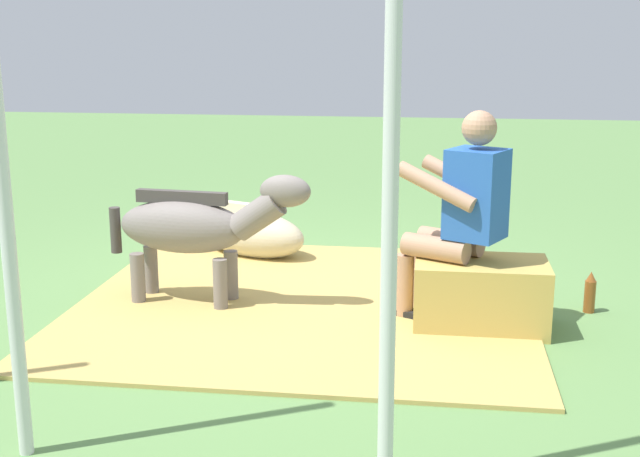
{
  "coord_description": "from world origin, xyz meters",
  "views": [
    {
      "loc": [
        -0.95,
        5.11,
        1.72
      ],
      "look_at": [
        -0.27,
        0.24,
        0.55
      ],
      "focal_mm": 46.74,
      "sensor_mm": 36.0,
      "label": 1
    }
  ],
  "objects_px": {
    "hay_bale": "(481,294)",
    "tent_pole_mid": "(2,168)",
    "person_seated": "(458,211)",
    "pony_lying": "(243,232)",
    "soda_bottle": "(590,293)",
    "pony_standing": "(196,227)",
    "tent_pole_left": "(391,182)"
  },
  "relations": [
    {
      "from": "person_seated",
      "to": "pony_standing",
      "type": "height_order",
      "value": "person_seated"
    },
    {
      "from": "person_seated",
      "to": "tent_pole_mid",
      "type": "bearing_deg",
      "value": 45.96
    },
    {
      "from": "hay_bale",
      "to": "pony_lying",
      "type": "xyz_separation_m",
      "value": [
        1.76,
        -1.39,
        -0.01
      ]
    },
    {
      "from": "pony_lying",
      "to": "soda_bottle",
      "type": "height_order",
      "value": "pony_lying"
    },
    {
      "from": "hay_bale",
      "to": "tent_pole_mid",
      "type": "xyz_separation_m",
      "value": [
        1.95,
        1.81,
        1.0
      ]
    },
    {
      "from": "person_seated",
      "to": "tent_pole_left",
      "type": "relative_size",
      "value": 0.53
    },
    {
      "from": "pony_standing",
      "to": "tent_pole_mid",
      "type": "xyz_separation_m",
      "value": [
        0.17,
        1.99,
        0.69
      ]
    },
    {
      "from": "person_seated",
      "to": "tent_pole_mid",
      "type": "xyz_separation_m",
      "value": [
        1.8,
        1.86,
        0.51
      ]
    },
    {
      "from": "hay_bale",
      "to": "pony_lying",
      "type": "bearing_deg",
      "value": -38.31
    },
    {
      "from": "person_seated",
      "to": "tent_pole_left",
      "type": "bearing_deg",
      "value": 81.38
    },
    {
      "from": "person_seated",
      "to": "pony_standing",
      "type": "distance_m",
      "value": 1.64
    },
    {
      "from": "hay_bale",
      "to": "tent_pole_mid",
      "type": "height_order",
      "value": "tent_pole_mid"
    },
    {
      "from": "person_seated",
      "to": "soda_bottle",
      "type": "bearing_deg",
      "value": -159.18
    },
    {
      "from": "hay_bale",
      "to": "pony_standing",
      "type": "height_order",
      "value": "pony_standing"
    },
    {
      "from": "person_seated",
      "to": "soda_bottle",
      "type": "height_order",
      "value": "person_seated"
    },
    {
      "from": "hay_bale",
      "to": "tent_pole_left",
      "type": "distance_m",
      "value": 2.2
    },
    {
      "from": "soda_bottle",
      "to": "tent_pole_mid",
      "type": "xyz_separation_m",
      "value": [
        2.64,
        2.18,
        1.08
      ]
    },
    {
      "from": "pony_lying",
      "to": "person_seated",
      "type": "bearing_deg",
      "value": 140.25
    },
    {
      "from": "hay_bale",
      "to": "tent_pole_mid",
      "type": "relative_size",
      "value": 0.32
    },
    {
      "from": "pony_lying",
      "to": "tent_pole_left",
      "type": "xyz_separation_m",
      "value": [
        -1.32,
        3.3,
        1.01
      ]
    },
    {
      "from": "soda_bottle",
      "to": "tent_pole_left",
      "type": "bearing_deg",
      "value": 63.41
    },
    {
      "from": "soda_bottle",
      "to": "tent_pole_mid",
      "type": "relative_size",
      "value": 0.11
    },
    {
      "from": "person_seated",
      "to": "pony_lying",
      "type": "bearing_deg",
      "value": -39.75
    },
    {
      "from": "hay_bale",
      "to": "tent_pole_mid",
      "type": "bearing_deg",
      "value": 42.94
    },
    {
      "from": "person_seated",
      "to": "soda_bottle",
      "type": "distance_m",
      "value": 1.06
    },
    {
      "from": "pony_lying",
      "to": "pony_standing",
      "type": "bearing_deg",
      "value": 89.34
    },
    {
      "from": "pony_standing",
      "to": "pony_lying",
      "type": "xyz_separation_m",
      "value": [
        -0.01,
        -1.21,
        -0.32
      ]
    },
    {
      "from": "pony_lying",
      "to": "tent_pole_mid",
      "type": "xyz_separation_m",
      "value": [
        0.18,
        3.2,
        1.01
      ]
    },
    {
      "from": "hay_bale",
      "to": "person_seated",
      "type": "bearing_deg",
      "value": -18.44
    },
    {
      "from": "pony_standing",
      "to": "tent_pole_left",
      "type": "xyz_separation_m",
      "value": [
        -1.33,
        2.08,
        0.69
      ]
    },
    {
      "from": "pony_standing",
      "to": "tent_pole_mid",
      "type": "distance_m",
      "value": 2.11
    },
    {
      "from": "hay_bale",
      "to": "tent_pole_left",
      "type": "bearing_deg",
      "value": 76.89
    }
  ]
}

